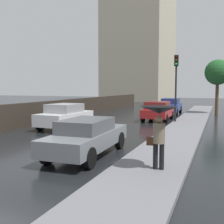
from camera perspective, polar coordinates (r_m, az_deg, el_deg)
sidewalk_strip at (r=7.55m, az=5.87°, el=-13.77°), size 2.20×60.00×0.14m
car_blue_near_kerb at (r=26.15m, az=12.04°, el=1.24°), size 1.85×4.59×1.48m
car_white_far_ahead at (r=16.80m, az=-9.79°, el=-0.83°), size 2.06×3.93×1.51m
car_red_behind_camera at (r=20.90m, az=9.52°, el=0.28°), size 1.91×3.94×1.45m
car_grey_far_lane at (r=10.12m, az=-5.20°, el=-5.02°), size 1.85×4.61×1.37m
pedestrian_with_umbrella_near at (r=7.95m, az=9.77°, el=-1.46°), size 1.08×1.08×1.84m
traffic_light at (r=19.40m, az=13.20°, el=7.33°), size 0.26×0.39×4.56m
street_tree_near at (r=26.77m, az=21.16°, el=7.63°), size 2.30×2.30×5.02m
distant_tower at (r=53.41m, az=5.56°, el=14.11°), size 12.33×11.81×21.64m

